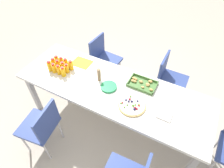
% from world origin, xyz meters
% --- Properties ---
extents(ground_plane, '(12.00, 12.00, 0.00)m').
position_xyz_m(ground_plane, '(0.00, 0.00, 0.00)').
color(ground_plane, '#B2A899').
extents(party_table, '(2.39, 0.80, 0.76)m').
position_xyz_m(party_table, '(0.00, 0.00, 0.69)').
color(party_table, silver).
rests_on(party_table, ground_plane).
extents(chair_near_left, '(0.45, 0.45, 0.83)m').
position_xyz_m(chair_near_left, '(-0.55, -0.72, 0.50)').
color(chair_near_left, '#33478C').
rests_on(chair_near_left, ground_plane).
extents(chair_far_left, '(0.43, 0.43, 0.83)m').
position_xyz_m(chair_far_left, '(-0.55, 0.74, 0.50)').
color(chair_far_left, '#33478C').
rests_on(chair_far_left, ground_plane).
extents(chair_far_right, '(0.40, 0.40, 0.83)m').
position_xyz_m(chair_far_right, '(0.54, 0.78, 0.50)').
color(chair_far_right, '#33478C').
rests_on(chair_far_right, ground_plane).
extents(juice_bottle_0, '(0.06, 0.06, 0.15)m').
position_xyz_m(juice_bottle_0, '(-0.85, -0.11, 0.83)').
color(juice_bottle_0, '#F8AE14').
rests_on(juice_bottle_0, party_table).
extents(juice_bottle_1, '(0.06, 0.06, 0.14)m').
position_xyz_m(juice_bottle_1, '(-0.78, -0.11, 0.82)').
color(juice_bottle_1, '#F9AD14').
rests_on(juice_bottle_1, party_table).
extents(juice_bottle_2, '(0.05, 0.05, 0.14)m').
position_xyz_m(juice_bottle_2, '(-0.71, -0.11, 0.82)').
color(juice_bottle_2, '#F8AC14').
rests_on(juice_bottle_2, party_table).
extents(juice_bottle_3, '(0.06, 0.06, 0.14)m').
position_xyz_m(juice_bottle_3, '(-0.64, -0.11, 0.82)').
color(juice_bottle_3, '#FAAF14').
rests_on(juice_bottle_3, party_table).
extents(juice_bottle_4, '(0.06, 0.06, 0.14)m').
position_xyz_m(juice_bottle_4, '(-0.86, -0.03, 0.82)').
color(juice_bottle_4, '#F8AA14').
rests_on(juice_bottle_4, party_table).
extents(juice_bottle_5, '(0.06, 0.06, 0.14)m').
position_xyz_m(juice_bottle_5, '(-0.78, -0.03, 0.82)').
color(juice_bottle_5, '#FAAD14').
rests_on(juice_bottle_5, party_table).
extents(juice_bottle_6, '(0.06, 0.06, 0.14)m').
position_xyz_m(juice_bottle_6, '(-0.70, -0.03, 0.82)').
color(juice_bottle_6, '#F9AD14').
rests_on(juice_bottle_6, party_table).
extents(juice_bottle_7, '(0.06, 0.06, 0.13)m').
position_xyz_m(juice_bottle_7, '(-0.64, -0.04, 0.82)').
color(juice_bottle_7, '#F8AC14').
rests_on(juice_bottle_7, party_table).
extents(juice_bottle_8, '(0.06, 0.06, 0.13)m').
position_xyz_m(juice_bottle_8, '(-0.86, 0.03, 0.82)').
color(juice_bottle_8, '#FAAE14').
rests_on(juice_bottle_8, party_table).
extents(juice_bottle_9, '(0.06, 0.06, 0.14)m').
position_xyz_m(juice_bottle_9, '(-0.78, 0.03, 0.82)').
color(juice_bottle_9, '#F9AE14').
rests_on(juice_bottle_9, party_table).
extents(juice_bottle_10, '(0.06, 0.06, 0.15)m').
position_xyz_m(juice_bottle_10, '(-0.71, 0.03, 0.83)').
color(juice_bottle_10, '#FBAE14').
rests_on(juice_bottle_10, party_table).
extents(juice_bottle_11, '(0.06, 0.06, 0.14)m').
position_xyz_m(juice_bottle_11, '(-0.63, 0.04, 0.82)').
color(juice_bottle_11, '#F9AB14').
rests_on(juice_bottle_11, party_table).
extents(fruit_pizza, '(0.31, 0.31, 0.05)m').
position_xyz_m(fruit_pizza, '(0.33, -0.15, 0.77)').
color(fruit_pizza, tan).
rests_on(fruit_pizza, party_table).
extents(snack_tray, '(0.34, 0.23, 0.04)m').
position_xyz_m(snack_tray, '(0.31, 0.21, 0.77)').
color(snack_tray, '#477238').
rests_on(snack_tray, party_table).
extents(plate_stack, '(0.20, 0.20, 0.02)m').
position_xyz_m(plate_stack, '(-0.03, -0.02, 0.77)').
color(plate_stack, '#1E8C4C').
rests_on(plate_stack, party_table).
extents(napkin_stack, '(0.15, 0.15, 0.02)m').
position_xyz_m(napkin_stack, '(0.69, -0.09, 0.77)').
color(napkin_stack, white).
rests_on(napkin_stack, party_table).
extents(cardboard_tube, '(0.04, 0.04, 0.18)m').
position_xyz_m(cardboard_tube, '(-0.19, 0.03, 0.84)').
color(cardboard_tube, '#9E7A56').
rests_on(cardboard_tube, party_table).
extents(paper_folder, '(0.27, 0.21, 0.01)m').
position_xyz_m(paper_folder, '(-0.58, 0.21, 0.76)').
color(paper_folder, yellow).
rests_on(paper_folder, party_table).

